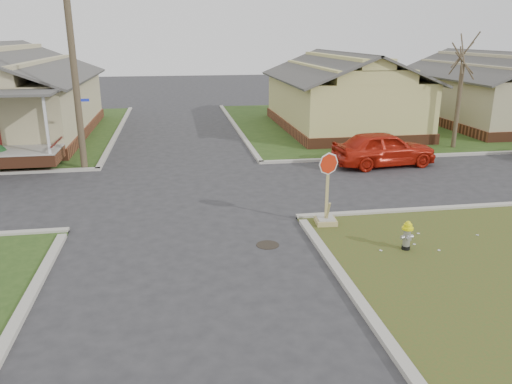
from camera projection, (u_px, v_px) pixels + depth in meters
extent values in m
plane|color=#2B2B2D|center=(188.00, 243.00, 14.13)|extent=(120.00, 120.00, 0.00)
cube|color=#284418|center=(500.00, 119.00, 34.46)|extent=(37.00, 19.00, 0.05)
cylinder|color=black|center=(268.00, 245.00, 14.00)|extent=(0.64, 0.64, 0.01)
cube|color=brown|center=(2.00, 132.00, 28.48)|extent=(9.70, 13.20, 0.60)
cube|color=brown|center=(340.00, 124.00, 31.11)|extent=(7.20, 11.20, 0.60)
cube|color=tan|center=(342.00, 98.00, 30.62)|extent=(7.00, 11.00, 2.60)
cube|color=brown|center=(487.00, 120.00, 32.66)|extent=(7.20, 11.20, 0.60)
cube|color=tan|center=(490.00, 95.00, 32.17)|extent=(7.00, 11.00, 2.60)
cylinder|color=#413525|center=(73.00, 63.00, 20.49)|extent=(0.28, 0.28, 9.00)
cylinder|color=#413525|center=(458.00, 107.00, 25.24)|extent=(0.22, 0.22, 4.20)
cylinder|color=black|center=(406.00, 247.00, 13.60)|extent=(0.23, 0.23, 0.10)
cylinder|color=#A7A6AB|center=(407.00, 238.00, 13.52)|extent=(0.19, 0.19, 0.47)
sphere|color=#A7A6AB|center=(408.00, 230.00, 13.44)|extent=(0.19, 0.19, 0.19)
cylinder|color=yellow|center=(408.00, 228.00, 13.43)|extent=(0.31, 0.31, 0.06)
cylinder|color=yellow|center=(408.00, 226.00, 13.41)|extent=(0.23, 0.23, 0.10)
sphere|color=yellow|center=(408.00, 224.00, 13.39)|extent=(0.15, 0.15, 0.15)
cube|color=tan|center=(326.00, 221.00, 15.44)|extent=(0.63, 0.63, 0.15)
cube|color=#AAA59C|center=(326.00, 218.00, 15.41)|extent=(0.51, 0.51, 0.04)
cube|color=tan|center=(327.00, 188.00, 15.11)|extent=(0.09, 0.05, 2.13)
cylinder|color=#B9220C|center=(329.00, 164.00, 14.83)|extent=(0.57, 0.25, 0.61)
cylinder|color=silver|center=(329.00, 164.00, 14.85)|extent=(0.64, 0.28, 0.69)
imported|color=#B51C0C|center=(384.00, 148.00, 22.22)|extent=(4.77, 2.31, 1.57)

